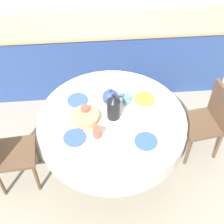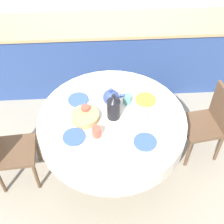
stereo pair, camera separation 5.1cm
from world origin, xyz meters
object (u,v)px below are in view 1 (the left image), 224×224
chair_left (208,119)px  teapot (110,97)px  chair_right (6,151)px  coffee_carafe (114,107)px

chair_left → teapot: 1.11m
chair_right → chair_left: bearing=92.1°
chair_left → coffee_carafe: (-1.02, -0.14, 0.41)m
teapot → chair_left: bearing=-1.5°
chair_right → teapot: (1.05, 0.27, 0.38)m
chair_right → teapot: 1.14m
coffee_carafe → chair_left: bearing=8.0°
chair_left → chair_right: (-2.08, -0.24, 0.00)m
coffee_carafe → teapot: 0.18m
chair_right → teapot: teapot is taller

